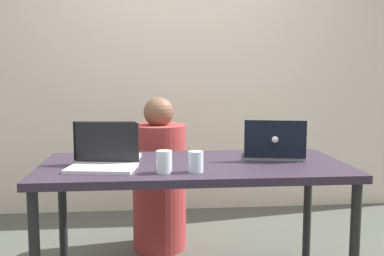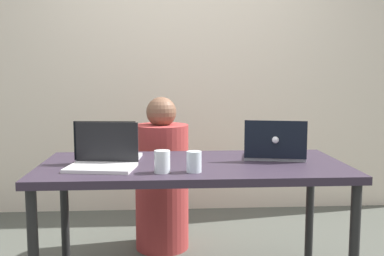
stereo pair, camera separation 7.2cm
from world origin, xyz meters
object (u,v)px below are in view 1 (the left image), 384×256
object	(u,v)px
laptop_front_left	(104,159)
water_glass_center	(196,163)
person_at_center	(159,182)
laptop_back_left	(108,152)
laptop_back_right	(274,150)
water_glass_left	(164,163)

from	to	relation	value
laptop_front_left	water_glass_center	size ratio (longest dim) A/B	3.55
person_at_center	water_glass_center	bearing A→B (deg)	100.79
laptop_front_left	person_at_center	bearing A→B (deg)	78.34
person_at_center	laptop_back_left	bearing A→B (deg)	64.59
person_at_center	laptop_back_right	size ratio (longest dim) A/B	2.80
laptop_back_right	person_at_center	bearing A→B (deg)	-31.11
laptop_back_right	water_glass_left	distance (m)	0.70
water_glass_center	water_glass_left	world-z (taller)	water_glass_left
laptop_front_left	laptop_back_right	xyz separation A→B (m)	(0.93, 0.17, -0.00)
water_glass_center	laptop_back_right	bearing A→B (deg)	32.75
laptop_back_left	water_glass_center	distance (m)	0.55
laptop_back_right	laptop_back_left	size ratio (longest dim) A/B	1.07
laptop_back_left	laptop_front_left	bearing A→B (deg)	94.98
laptop_back_left	water_glass_center	world-z (taller)	laptop_back_left
person_at_center	water_glass_left	distance (m)	0.96
laptop_back_left	water_glass_center	bearing A→B (deg)	150.67
laptop_back_right	water_glass_left	bearing A→B (deg)	38.59
laptop_front_left	water_glass_left	world-z (taller)	laptop_front_left
laptop_front_left	laptop_back_left	bearing A→B (deg)	97.99
laptop_front_left	water_glass_left	bearing A→B (deg)	-15.09
laptop_back_left	water_glass_left	bearing A→B (deg)	138.60
laptop_front_left	laptop_back_left	xyz separation A→B (m)	(0.00, 0.19, 0.00)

